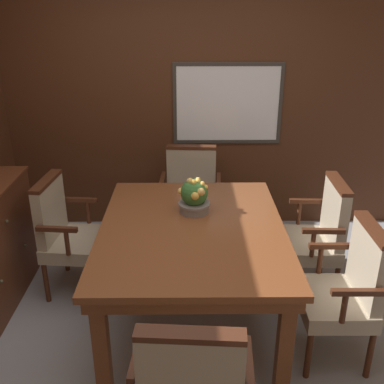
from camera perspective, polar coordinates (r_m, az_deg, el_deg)
ground_plane at (r=3.38m, az=-1.17°, el=-18.46°), size 14.00×14.00×0.00m
wall_back at (r=4.57m, az=-0.99°, el=10.29°), size 7.20×0.08×2.45m
dining_table at (r=3.22m, az=0.02°, el=-5.86°), size 1.30×1.65×0.77m
chair_left_far at (r=3.78m, az=-15.72°, el=-4.71°), size 0.50×0.60×0.97m
chair_right_far at (r=3.75m, az=15.74°, el=-4.95°), size 0.47×0.58×0.97m
chair_right_near at (r=3.14m, az=19.04°, el=-11.36°), size 0.46×0.57×0.97m
chair_head_far at (r=4.34m, az=-0.16°, el=-0.08°), size 0.59×0.48×0.97m
potted_plant at (r=3.34m, az=0.29°, el=-0.59°), size 0.24×0.25×0.28m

